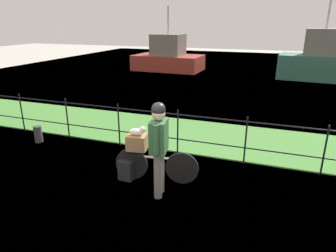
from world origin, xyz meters
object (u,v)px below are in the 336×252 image
wooden_crate (137,142)px  terrier_dog (138,131)px  backpack_on_paving (126,170)px  mooring_bollard (38,134)px  bicycle_main (155,165)px  moored_boat_mid (168,57)px  cyclist_person (159,142)px  moored_boat_near (321,61)px

wooden_crate → terrier_dog: size_ratio=1.11×
backpack_on_paving → mooring_bollard: size_ratio=0.96×
backpack_on_paving → bicycle_main: bearing=-160.1°
terrier_dog → moored_boat_mid: bearing=107.5°
moored_boat_mid → terrier_dog: bearing=-72.5°
bicycle_main → cyclist_person: 0.82m
wooden_crate → cyclist_person: bearing=-31.6°
terrier_dog → bicycle_main: bearing=9.4°
backpack_on_paving → moored_boat_mid: 13.78m
cyclist_person → moored_boat_mid: moored_boat_mid is taller
backpack_on_paving → mooring_bollard: bearing=-12.7°
wooden_crate → backpack_on_paving: 0.61m
bicycle_main → moored_boat_near: 13.46m
bicycle_main → wooden_crate: 0.56m
terrier_dog → moored_boat_mid: moored_boat_mid is taller
backpack_on_paving → moored_boat_mid: bearing=-68.4°
bicycle_main → terrier_dog: (-0.32, -0.05, 0.66)m
wooden_crate → cyclist_person: size_ratio=0.21×
bicycle_main → moored_boat_near: (4.07, 12.82, 0.61)m
moored_boat_mid → moored_boat_near: bearing=-1.6°
backpack_on_paving → moored_boat_near: moored_boat_near is taller
terrier_dog → moored_boat_mid: (-4.14, 13.11, -0.21)m
moored_boat_near → backpack_on_paving: bearing=-109.6°
moored_boat_mid → wooden_crate: bearing=-72.6°
moored_boat_near → cyclist_person: bearing=-106.1°
wooden_crate → moored_boat_mid: size_ratio=0.09×
terrier_dog → wooden_crate: bearing=-170.6°
moored_boat_near → moored_boat_mid: 8.53m
cyclist_person → moored_boat_near: bearing=73.9°
wooden_crate → moored_boat_mid: (-4.12, 13.12, 0.01)m
wooden_crate → moored_boat_near: size_ratio=0.08×
terrier_dog → mooring_bollard: (-3.22, 0.87, -0.78)m
bicycle_main → backpack_on_paving: bearing=-165.3°
terrier_dog → cyclist_person: cyclist_person is taller
cyclist_person → moored_boat_mid: size_ratio=0.40×
cyclist_person → mooring_bollard: bearing=161.9°
moored_boat_near → moored_boat_mid: bearing=178.4°
bicycle_main → wooden_crate: bearing=-170.6°
cyclist_person → backpack_on_paving: bearing=161.1°
cyclist_person → backpack_on_paving: cyclist_person is taller
moored_boat_near → moored_boat_mid: size_ratio=1.01×
wooden_crate → cyclist_person: 0.72m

